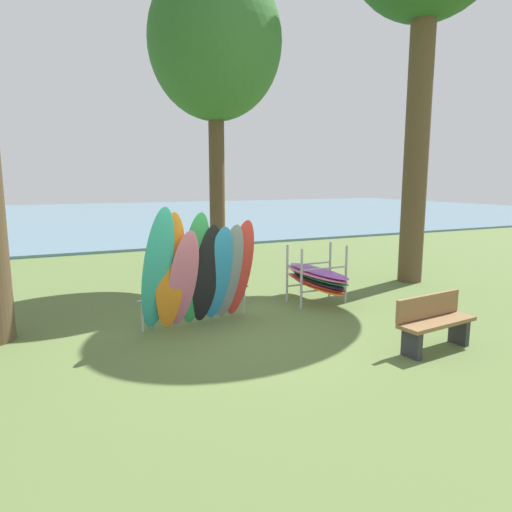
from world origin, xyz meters
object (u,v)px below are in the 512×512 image
Objects in this scene: tree_mid_behind at (215,45)px; leaning_board_pile at (200,273)px; board_storage_rack at (316,278)px; park_bench at (434,321)px.

tree_mid_behind is 3.42× the size of leaning_board_pile.
board_storage_rack is at bearing -63.37° from tree_mid_behind.
tree_mid_behind is at bearing 104.23° from park_bench.
tree_mid_behind is 5.87m from leaning_board_pile.
park_bench is (0.16, -3.13, -0.10)m from board_storage_rack.
leaning_board_pile is 2.86m from board_storage_rack.
tree_mid_behind is 7.90m from park_bench.
leaning_board_pile reaches higher than board_storage_rack.
park_bench is (2.94, -2.60, -0.53)m from leaning_board_pile.
board_storage_rack is at bearing 10.69° from leaning_board_pile.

